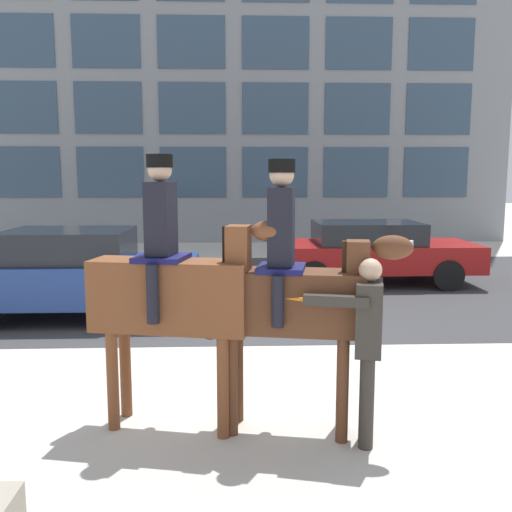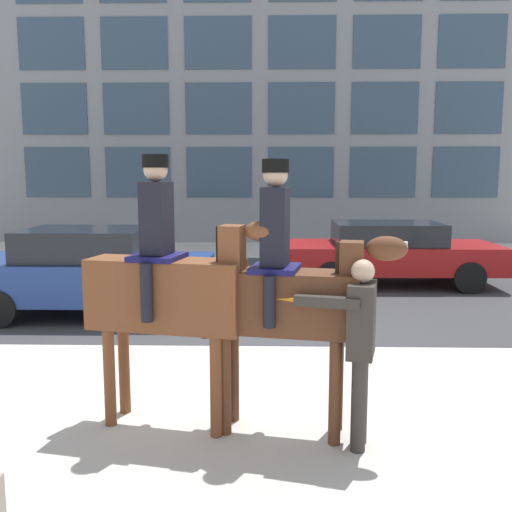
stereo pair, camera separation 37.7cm
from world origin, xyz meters
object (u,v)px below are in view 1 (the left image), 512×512
at_px(mounted_horse_lead, 173,289).
at_px(street_car_far_lane, 370,251).
at_px(pedestrian_bystander, 367,337).
at_px(mounted_horse_companion, 293,294).
at_px(street_car_near_lane, 75,273).

relative_size(mounted_horse_lead, street_car_far_lane, 0.57).
bearing_deg(street_car_far_lane, mounted_horse_lead, -116.59).
bearing_deg(pedestrian_bystander, mounted_horse_lead, -0.33).
distance_m(pedestrian_bystander, street_car_far_lane, 7.76).
relative_size(pedestrian_bystander, street_car_far_lane, 0.37).
bearing_deg(pedestrian_bystander, street_car_far_lane, -89.92).
height_order(mounted_horse_companion, street_car_far_lane, mounted_horse_companion).
bearing_deg(street_car_far_lane, street_car_near_lane, -153.47).
xyz_separation_m(mounted_horse_companion, street_car_far_lane, (2.46, 7.24, -0.59)).
distance_m(mounted_horse_companion, street_car_far_lane, 7.67).
relative_size(pedestrian_bystander, street_car_near_lane, 0.42).
distance_m(mounted_horse_companion, street_car_near_lane, 5.48).
xyz_separation_m(mounted_horse_companion, street_car_near_lane, (-3.19, 4.42, -0.55)).
bearing_deg(mounted_horse_companion, street_car_far_lane, 81.80).
height_order(mounted_horse_lead, street_car_far_lane, mounted_horse_lead).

